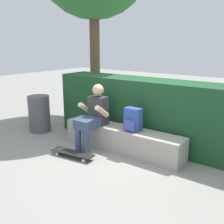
% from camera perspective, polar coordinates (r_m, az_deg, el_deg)
% --- Properties ---
extents(ground_plane, '(24.00, 24.00, 0.00)m').
position_cam_1_polar(ground_plane, '(4.74, -0.29, -9.24)').
color(ground_plane, gray).
extents(bench_main, '(2.34, 0.44, 0.43)m').
position_cam_1_polar(bench_main, '(4.92, 2.08, -5.70)').
color(bench_main, '#A19B91').
rests_on(bench_main, ground).
extents(person_skater, '(0.49, 0.62, 1.18)m').
position_cam_1_polar(person_skater, '(4.92, -3.97, -0.63)').
color(person_skater, '#333338').
rests_on(person_skater, ground).
extents(skateboard_near_person, '(0.82, 0.30, 0.09)m').
position_cam_1_polar(skateboard_near_person, '(4.72, -8.31, -8.57)').
color(skateboard_near_person, black).
rests_on(skateboard_near_person, ground).
extents(backpack_on_bench, '(0.28, 0.23, 0.40)m').
position_cam_1_polar(backpack_on_bench, '(4.66, 4.43, -1.63)').
color(backpack_on_bench, '#2D4C99').
rests_on(backpack_on_bench, bench_main).
extents(hedge_row, '(4.04, 0.69, 1.24)m').
position_cam_1_polar(hedge_row, '(5.17, 8.15, -0.06)').
color(hedge_row, '#1A4425').
rests_on(hedge_row, ground).
extents(trash_bin, '(0.46, 0.46, 0.79)m').
position_cam_1_polar(trash_bin, '(6.12, -15.10, -0.34)').
color(trash_bin, '#4C4C51').
rests_on(trash_bin, ground).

